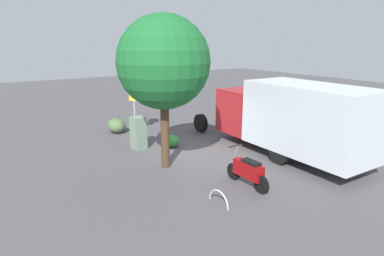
{
  "coord_description": "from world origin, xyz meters",
  "views": [
    {
      "loc": [
        -10.48,
        6.96,
        4.48
      ],
      "look_at": [
        0.36,
        -0.38,
        0.96
      ],
      "focal_mm": 30.84,
      "sensor_mm": 36.0,
      "label": 1
    }
  ],
  "objects": [
    {
      "name": "stop_sign",
      "position": [
        3.97,
        0.54,
        1.92
      ],
      "size": [
        0.71,
        0.33,
        2.88
      ],
      "color": "#9E9EA3",
      "rests_on": "ground"
    },
    {
      "name": "utility_cabinet",
      "position": [
        1.79,
        1.37,
        0.69
      ],
      "size": [
        0.61,
        0.56,
        1.37
      ],
      "primitive_type": "cube",
      "rotation": [
        0.0,
        0.0,
        0.09
      ],
      "color": "slate",
      "rests_on": "ground"
    },
    {
      "name": "motorcycle",
      "position": [
        -3.54,
        0.14,
        0.52
      ],
      "size": [
        1.81,
        0.55,
        1.2
      ],
      "rotation": [
        0.0,
        0.0,
        -0.0
      ],
      "color": "black",
      "rests_on": "ground"
    },
    {
      "name": "ground_plane",
      "position": [
        0.0,
        0.0,
        0.0
      ],
      "size": [
        60.0,
        60.0,
        0.0
      ],
      "primitive_type": "plane",
      "color": "#4A484B"
    },
    {
      "name": "shrub_mid_verge",
      "position": [
        4.69,
        1.21,
        0.36
      ],
      "size": [
        1.05,
        0.86,
        0.72
      ],
      "primitive_type": "ellipsoid",
      "color": "#4B663E",
      "rests_on": "ground"
    },
    {
      "name": "box_truck_near",
      "position": [
        -2.24,
        -3.16,
        1.62
      ],
      "size": [
        8.53,
        2.43,
        2.92
      ],
      "rotation": [
        0.0,
        0.0,
        -0.03
      ],
      "color": "black",
      "rests_on": "ground"
    },
    {
      "name": "street_tree",
      "position": [
        -0.62,
        1.44,
        3.73
      ],
      "size": [
        3.2,
        3.2,
        5.35
      ],
      "color": "#47301E",
      "rests_on": "ground"
    },
    {
      "name": "shrub_near_sign",
      "position": [
        1.24,
        0.07,
        0.26
      ],
      "size": [
        0.75,
        0.61,
        0.51
      ],
      "primitive_type": "ellipsoid",
      "color": "#2D7D34",
      "rests_on": "ground"
    },
    {
      "name": "bike_rack_hoop",
      "position": [
        -3.95,
        1.62,
        0.0
      ],
      "size": [
        0.85,
        0.06,
        0.85
      ],
      "primitive_type": "torus",
      "rotation": [
        1.57,
        0.0,
        0.01
      ],
      "color": "#B7B7BC",
      "rests_on": "ground"
    }
  ]
}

